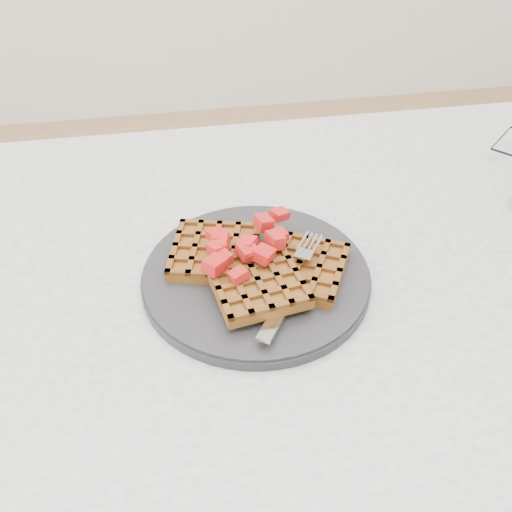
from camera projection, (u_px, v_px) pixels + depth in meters
The scene contains 5 objects.
table at pixel (357, 329), 0.78m from camera, with size 1.20×0.80×0.75m.
plate at pixel (256, 276), 0.69m from camera, with size 0.27×0.27×0.02m, color black.
waffles at pixel (257, 266), 0.67m from camera, with size 0.23×0.19×0.03m.
strawberry_pile at pixel (256, 247), 0.66m from camera, with size 0.15×0.15×0.02m, color #9F0709, non-canonical shape.
fork at pixel (294, 284), 0.65m from camera, with size 0.02×0.18×0.02m, color silver, non-canonical shape.
Camera 1 is at (-0.23, -0.50, 1.22)m, focal length 40.00 mm.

